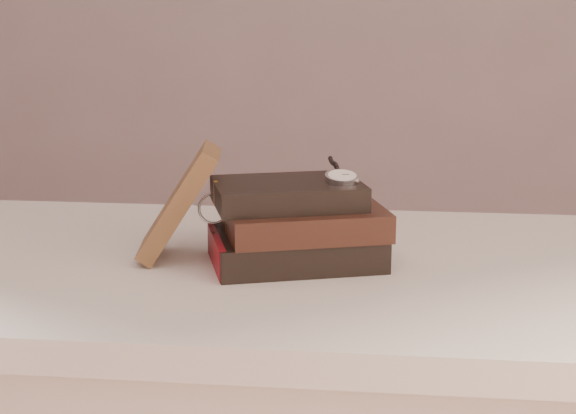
# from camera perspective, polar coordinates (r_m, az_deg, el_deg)

# --- Properties ---
(table) EXTENTS (1.00, 0.60, 0.75)m
(table) POSITION_cam_1_polar(r_m,az_deg,el_deg) (1.18, -3.33, -7.73)
(table) COLOR silver
(table) RESTS_ON ground
(book_stack) EXTENTS (0.25, 0.21, 0.11)m
(book_stack) POSITION_cam_1_polar(r_m,az_deg,el_deg) (1.12, 0.57, -1.24)
(book_stack) COLOR black
(book_stack) RESTS_ON table
(journal) EXTENTS (0.12, 0.12, 0.15)m
(journal) POSITION_cam_1_polar(r_m,az_deg,el_deg) (1.15, -7.20, 0.32)
(journal) COLOR #492F1C
(journal) RESTS_ON table
(pocket_watch) EXTENTS (0.06, 0.15, 0.02)m
(pocket_watch) POSITION_cam_1_polar(r_m,az_deg,el_deg) (1.12, 3.54, 2.06)
(pocket_watch) COLOR silver
(pocket_watch) RESTS_ON book_stack
(eyeglasses) EXTENTS (0.12, 0.13, 0.04)m
(eyeglasses) POSITION_cam_1_polar(r_m,az_deg,el_deg) (1.18, -3.84, -0.02)
(eyeglasses) COLOR silver
(eyeglasses) RESTS_ON book_stack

